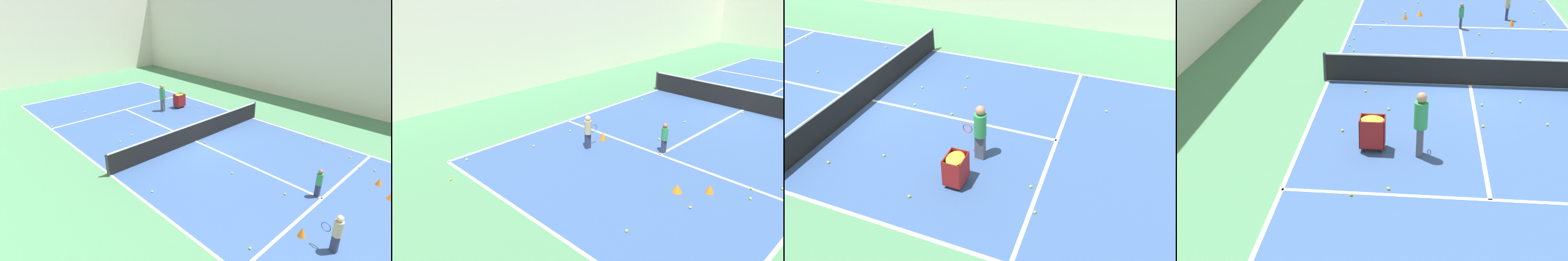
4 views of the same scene
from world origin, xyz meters
The scene contains 35 objects.
ground_plane centered at (0.00, 0.00, 0.00)m, with size 37.54×37.54×0.00m, color #477F56.
court_playing_area centered at (0.00, 0.00, 0.00)m, with size 9.19×23.42×0.00m.
line_baseline_near centered at (0.00, -11.71, 0.01)m, with size 9.19×0.10×0.00m, color white.
line_sideline_left centered at (-4.60, 0.00, 0.01)m, with size 0.10×23.42×0.00m, color white.
line_service_near centered at (0.00, -6.44, 0.01)m, with size 9.19×0.10×0.00m, color white.
line_centre_service centered at (0.00, 0.00, 0.01)m, with size 0.10×12.88×0.00m, color white.
hall_enclosure_left centered at (-9.73, 0.00, 3.57)m, with size 0.15×33.84×7.14m.
tennis_net centered at (0.00, 0.00, 0.49)m, with size 9.49×0.10×0.95m.
player_near_baseline centered at (-2.11, -7.75, 0.69)m, with size 0.27×0.58×1.21m.
child_midcourt centered at (-0.01, -6.23, 0.62)m, with size 0.23×0.23×1.08m.
training_cone_0 centered at (1.71, -8.08, 0.12)m, with size 0.28×0.28×0.24m, color orange.
training_cone_1 centered at (-2.22, -6.87, 0.16)m, with size 0.23×0.23×0.32m, color orange.
training_cone_2 centered at (2.37, -7.48, 0.13)m, with size 0.23×0.23×0.25m, color orange.
tennis_ball_0 centered at (-4.45, 6.67, 0.04)m, with size 0.07×0.07×0.07m, color yellow.
tennis_ball_1 centered at (3.77, -5.88, 0.04)m, with size 0.07×0.07×0.07m, color yellow.
tennis_ball_3 centered at (3.13, -6.50, 0.04)m, with size 0.07×0.07×0.07m, color yellow.
tennis_ball_4 centered at (-1.40, 1.20, 0.04)m, with size 0.07×0.07×0.07m, color yellow.
tennis_ball_5 centered at (-3.71, -6.15, 0.04)m, with size 0.07×0.07×0.07m, color yellow.
tennis_ball_7 centered at (-0.74, -5.42, 0.04)m, with size 0.07×0.07×0.07m, color yellow.
tennis_ball_8 centered at (-3.41, -12.23, 0.04)m, with size 0.07×0.07×0.07m, color yellow.
tennis_ball_9 centered at (-4.24, -11.23, 0.04)m, with size 0.07×0.07×0.07m, color yellow.
tennis_ball_10 centered at (-2.05, 10.91, 0.04)m, with size 0.07×0.07×0.07m, color yellow.
tennis_ball_11 centered at (-2.75, 2.42, 0.04)m, with size 0.07×0.07×0.07m, color yellow.
tennis_ball_12 centered at (-3.65, -7.18, 0.04)m, with size 0.07×0.07×0.07m, color yellow.
tennis_ball_13 centered at (0.18, -0.46, 0.04)m, with size 0.07×0.07×0.07m, color yellow.
tennis_ball_14 centered at (-1.92, 2.69, 0.04)m, with size 0.07×0.07×0.07m, color yellow.
tennis_ball_15 centered at (-3.54, -9.04, 0.04)m, with size 0.07×0.07×0.07m, color yellow.
tennis_ball_16 centered at (3.34, -7.03, 0.04)m, with size 0.07×0.07×0.07m, color yellow.
tennis_ball_18 centered at (-0.15, 2.95, 0.04)m, with size 0.07×0.07×0.07m, color yellow.
tennis_ball_19 centered at (1.84, -10.46, 0.04)m, with size 0.07×0.07×0.07m, color yellow.
tennis_ball_21 centered at (-1.03, -3.21, 0.04)m, with size 0.07×0.07×0.07m, color yellow.
tennis_ball_23 centered at (2.40, -8.54, 0.04)m, with size 0.07×0.07×0.07m, color yellow.
tennis_ball_25 centered at (-4.09, -2.06, 0.04)m, with size 0.07×0.07×0.07m, color yellow.
tennis_ball_29 centered at (-2.15, 7.64, 0.04)m, with size 0.07×0.07×0.07m, color yellow.
tennis_ball_30 centered at (-0.24, 1.54, 0.04)m, with size 0.07×0.07×0.07m, color yellow.
Camera 2 is at (6.40, -16.37, 5.63)m, focal length 35.00 mm.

